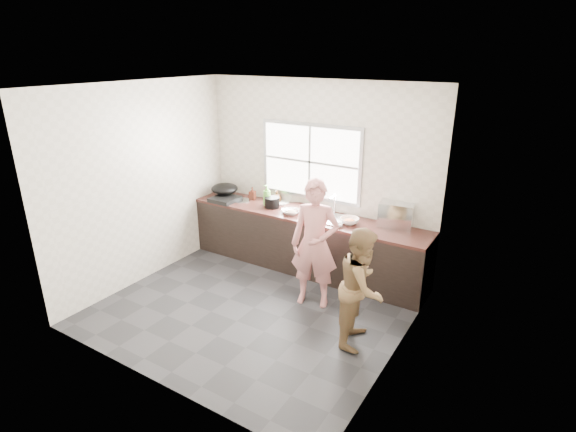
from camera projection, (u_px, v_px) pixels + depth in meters
The scene contains 30 objects.
floor at pixel (254, 308), 5.66m from camera, with size 3.60×3.20×0.01m, color #252527.
ceiling at pixel (247, 85), 4.72m from camera, with size 3.60×3.20×0.01m, color silver.
wall_back at pixel (317, 176), 6.47m from camera, with size 3.60×0.01×2.70m, color beige.
wall_left at pixel (144, 184), 6.09m from camera, with size 0.01×3.20×2.70m, color beige.
wall_right at pixel (403, 239), 4.30m from camera, with size 0.01×3.20×2.70m, color beige.
wall_front at pixel (142, 258), 3.91m from camera, with size 3.60×0.01×2.70m, color beige.
cabinet at pixel (305, 243), 6.55m from camera, with size 3.60×0.62×0.82m, color black.
countertop at pixel (306, 215), 6.40m from camera, with size 3.60×0.64×0.04m, color #371B16.
sink at pixel (328, 218), 6.22m from camera, with size 0.55×0.45×0.02m, color silver.
faucet at pixel (334, 204), 6.33m from camera, with size 0.02×0.02×0.30m, color silver.
window_frame at pixel (311, 162), 6.44m from camera, with size 1.60×0.05×1.10m, color #9EA0A5.
window_glazing at pixel (310, 162), 6.42m from camera, with size 1.50×0.01×1.00m, color white.
woman at pixel (315, 248), 5.53m from camera, with size 0.56×0.37×1.53m, color #D2807E.
person_side at pixel (362, 287), 4.81m from camera, with size 0.65×0.51×1.34m, color brown.
cutting_board at pixel (298, 208), 6.57m from camera, with size 0.41×0.41×0.04m, color black.
cleaver at pixel (288, 209), 6.44m from camera, with size 0.18×0.09×0.01m, color #B3B6BA.
bowl_mince at pixel (291, 212), 6.38m from camera, with size 0.24×0.24×0.06m, color silver.
bowl_crabs at pixel (349, 221), 6.03m from camera, with size 0.21×0.21×0.07m, color white.
bowl_held at pixel (337, 225), 5.92m from camera, with size 0.17×0.17×0.05m, color white.
black_pot at pixel (272, 202), 6.63m from camera, with size 0.22×0.22×0.16m, color black.
plate_food at pixel (282, 202), 6.85m from camera, with size 0.24×0.24×0.02m, color white.
bottle_green at pixel (267, 195), 6.69m from camera, with size 0.12×0.12×0.32m, color #4C9631.
bottle_brown_tall at pixel (252, 194), 6.98m from camera, with size 0.08×0.08×0.18m, color #3D180F.
bottle_brown_short at pixel (277, 197), 6.86m from camera, with size 0.13×0.13×0.17m, color #472711.
glass_jar at pixel (275, 199), 6.89m from camera, with size 0.07×0.07×0.10m, color silver.
burner at pixel (225, 199), 6.93m from camera, with size 0.39×0.39×0.06m, color black.
wok at pixel (225, 189), 7.08m from camera, with size 0.42×0.42×0.16m, color black.
dish_rack at pixel (397, 214), 5.90m from camera, with size 0.44×0.31×0.33m, color silver.
pot_lid_left at pixel (218, 201), 6.94m from camera, with size 0.23×0.23×0.01m, color silver.
pot_lid_right at pixel (242, 201), 6.94m from camera, with size 0.27×0.27×0.01m, color #B1B3B8.
Camera 1 is at (2.95, -3.95, 3.05)m, focal length 28.00 mm.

